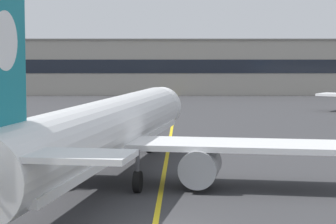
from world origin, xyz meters
name	(u,v)px	position (x,y,z in m)	size (l,w,h in m)	color
taxiway_centreline	(169,145)	(0.00, 30.00, 0.00)	(0.30, 180.00, 0.01)	yellow
airliner_foreground	(104,132)	(-4.16, 10.84, 3.37)	(32.35, 41.35, 11.65)	white
safety_cone_by_nose_gear	(132,148)	(-3.23, 26.37, 0.26)	(0.44, 0.44, 0.55)	orange
terminal_building	(180,67)	(2.49, 112.51, 5.88)	(114.44, 12.40, 11.74)	#9E998E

